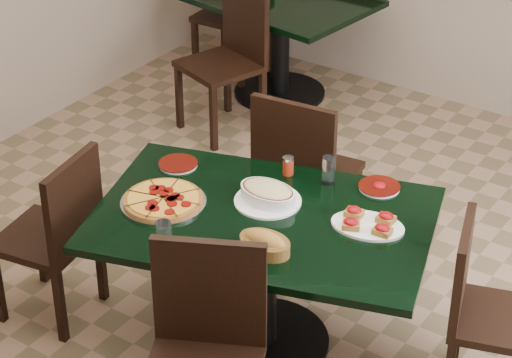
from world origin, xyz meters
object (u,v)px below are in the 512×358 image
Objects in this scene: back_chair_left at (243,7)px; chair_right at (482,304)px; chair_left at (58,229)px; bread_basket at (265,243)px; back_table at (280,27)px; bruschetta_platter at (368,223)px; chair_far at (302,168)px; lasagna_casserole at (268,194)px; chair_near at (206,346)px; back_chair_near at (231,51)px; main_table at (263,249)px; pepperoni_pizza at (163,200)px.

chair_right is at bearing 48.86° from back_chair_left.
bread_basket is at bearing 87.59° from chair_left.
chair_right is 3.59m from back_chair_left.
bruschetta_platter reaches higher than back_table.
chair_far is 1.07m from bread_basket.
bread_basket reaches higher than lasagna_casserole.
chair_near reaches higher than chair_left.
back_chair_near reaches higher than lasagna_casserole.
chair_right is 0.96× the size of chair_left.
chair_far reaches higher than main_table.
bruschetta_platter is at bearing 55.89° from bread_basket.
chair_far is 1.01× the size of back_chair_near.
back_chair_left is 2.60× the size of bruschetta_platter.
main_table is at bearing 125.01° from bread_basket.
chair_right reaches higher than bread_basket.
back_table is 0.60m from back_chair_near.
main_table is at bearing 88.20° from chair_right.
chair_far is (1.21, -1.65, 0.04)m from back_table.
main_table is 7.30× the size of bread_basket.
back_chair_left is (-2.04, 3.19, -0.01)m from chair_near.
chair_near is 1.20m from chair_left.
bread_basket is (0.21, -0.34, -0.01)m from lasagna_casserole.
lasagna_casserole is (1.41, -2.28, 0.27)m from back_table.
back_chair_near is at bearing 26.30° from back_chair_left.
back_chair_left reaches higher than chair_right.
chair_far reaches higher than back_table.
chair_far is at bearing 112.72° from bread_basket.
chair_near is (0.44, -1.44, 0.00)m from chair_far.
chair_far is at bearing 51.91° from chair_right.
chair_right is 0.89× the size of back_chair_near.
bruschetta_platter is at bearing 5.93° from main_table.
chair_far is 0.69m from lasagna_casserole.
lasagna_casserole is at bearing 96.79° from main_table.
chair_left reaches higher than back_table.
chair_right is (0.79, 0.99, -0.08)m from chair_near.
chair_near is at bearing 29.40° from back_chair_left.
chair_far is 1.60m from back_chair_near.
main_table is 0.52m from pepperoni_pizza.
main_table is 0.78m from chair_far.
lasagna_casserole reaches higher than bruschetta_platter.
back_chair_left is at bearing -172.41° from chair_left.
chair_near is 2.65× the size of bruschetta_platter.
bread_basket is (0.16, -0.23, 0.22)m from main_table.
back_chair_near reaches higher than bruschetta_platter.
chair_right is 3.68× the size of bread_basket.
back_table is 3.08m from bread_basket.
chair_left reaches higher than bread_basket.
chair_far is 1.00× the size of chair_near.
chair_near reaches higher than pepperoni_pizza.
pepperoni_pizza reaches higher than back_table.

